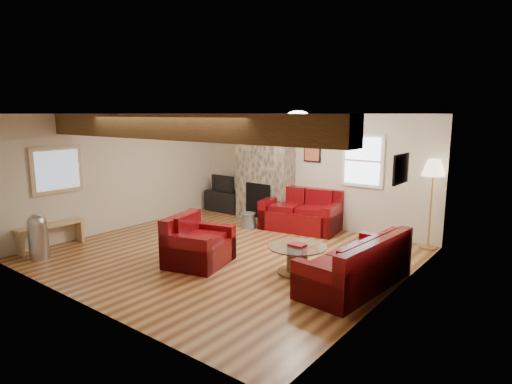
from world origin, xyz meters
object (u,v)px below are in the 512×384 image
(armchair_red, at_px, (199,240))
(television, at_px, (224,183))
(loveseat, at_px, (301,210))
(sofa_three, at_px, (355,261))
(floor_lamp, at_px, (433,173))
(coffee_table, at_px, (297,260))
(tv_cabinet, at_px, (225,201))

(armchair_red, distance_m, television, 3.98)
(loveseat, bearing_deg, sofa_three, -52.70)
(armchair_red, relative_size, floor_lamp, 0.60)
(coffee_table, bearing_deg, armchair_red, -157.34)
(sofa_three, distance_m, floor_lamp, 2.75)
(loveseat, bearing_deg, television, 164.27)
(tv_cabinet, height_order, floor_lamp, floor_lamp)
(tv_cabinet, bearing_deg, sofa_three, -27.55)
(armchair_red, xyz_separation_m, television, (-2.31, 3.23, 0.33))
(coffee_table, distance_m, floor_lamp, 3.14)
(loveseat, xyz_separation_m, floor_lamp, (2.61, 0.32, 1.00))
(sofa_three, xyz_separation_m, coffee_table, (-0.95, -0.08, -0.16))
(coffee_table, xyz_separation_m, tv_cabinet, (-3.85, 2.58, 0.04))
(coffee_table, height_order, tv_cabinet, tv_cabinet)
(sofa_three, relative_size, tv_cabinet, 1.87)
(coffee_table, xyz_separation_m, floor_lamp, (1.27, 2.60, 1.21))
(tv_cabinet, bearing_deg, floor_lamp, 0.22)
(armchair_red, xyz_separation_m, coffee_table, (1.54, 0.64, -0.18))
(tv_cabinet, distance_m, floor_lamp, 5.25)
(tv_cabinet, xyz_separation_m, floor_lamp, (5.11, 0.02, 1.17))
(coffee_table, height_order, television, television)
(floor_lamp, bearing_deg, sofa_three, -97.23)
(television, bearing_deg, tv_cabinet, 0.00)
(sofa_three, height_order, television, television)
(armchair_red, distance_m, floor_lamp, 4.41)
(loveseat, height_order, television, television)
(tv_cabinet, bearing_deg, coffee_table, -33.90)
(television, bearing_deg, sofa_three, -27.55)
(television, distance_m, floor_lamp, 5.16)
(sofa_three, relative_size, television, 2.74)
(loveseat, xyz_separation_m, tv_cabinet, (-2.50, 0.30, -0.17))
(armchair_red, bearing_deg, sofa_three, -88.23)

